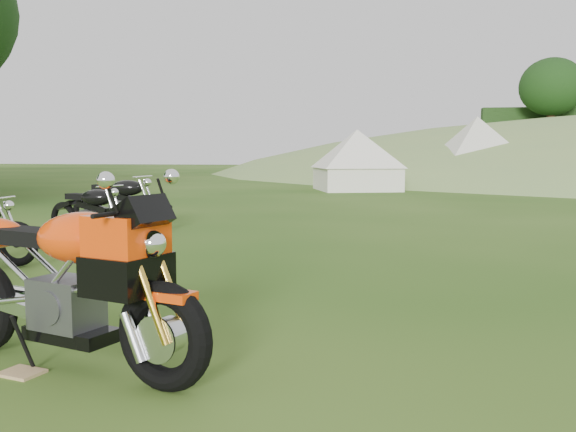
% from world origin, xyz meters
% --- Properties ---
extents(ground, '(120.00, 120.00, 0.00)m').
position_xyz_m(ground, '(0.00, 0.00, 0.00)').
color(ground, '#1D440E').
rests_on(ground, ground).
extents(sport_motorcycle, '(2.24, 1.19, 1.31)m').
position_xyz_m(sport_motorcycle, '(-1.11, -1.58, 0.65)').
color(sport_motorcycle, '#ED3E08').
rests_on(sport_motorcycle, ground).
extents(plywood_board, '(0.29, 0.26, 0.02)m').
position_xyz_m(plywood_board, '(-1.33, -1.74, 0.01)').
color(plywood_board, tan).
rests_on(plywood_board, ground).
extents(vintage_moto_c, '(1.83, 1.03, 0.95)m').
position_xyz_m(vintage_moto_c, '(-3.90, 4.14, 0.47)').
color(vintage_moto_c, black).
rests_on(vintage_moto_c, ground).
extents(vintage_moto_d, '(2.03, 0.81, 1.04)m').
position_xyz_m(vintage_moto_d, '(-4.08, 5.58, 0.52)').
color(vintage_moto_d, black).
rests_on(vintage_moto_d, ground).
extents(tent_left, '(3.44, 3.44, 2.35)m').
position_xyz_m(tent_left, '(-0.70, 17.97, 1.18)').
color(tent_left, silver).
rests_on(tent_left, ground).
extents(tent_mid, '(3.95, 3.95, 2.77)m').
position_xyz_m(tent_mid, '(3.98, 23.05, 1.39)').
color(tent_mid, beige).
rests_on(tent_mid, ground).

